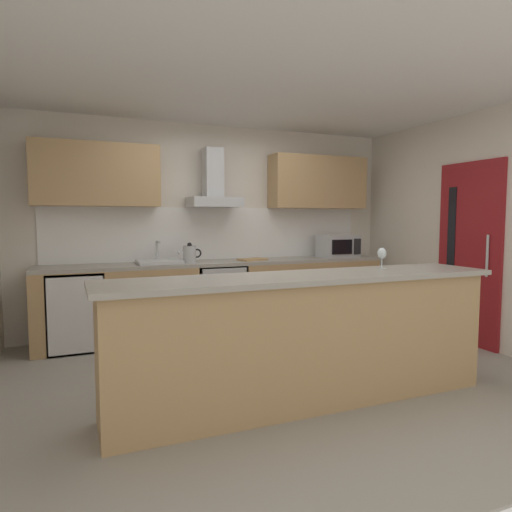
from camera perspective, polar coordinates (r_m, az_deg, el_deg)
name	(u,v)px	position (r m, az deg, el deg)	size (l,w,h in m)	color
ground	(272,370)	(4.40, 2.08, -14.23)	(5.86, 4.59, 0.02)	gray
ceiling	(273,86)	(4.33, 2.19, 20.69)	(5.86, 4.59, 0.02)	white
wall_back	(213,228)	(5.90, -5.44, 3.55)	(5.86, 0.12, 2.60)	silver
wall_right	(472,229)	(5.68, 25.65, 3.06)	(0.12, 4.59, 2.60)	silver
backsplash_tile	(215,233)	(5.83, -5.23, 2.85)	(4.13, 0.02, 0.66)	white
counter_back	(223,297)	(5.62, -4.22, -5.21)	(4.28, 0.60, 0.90)	tan
counter_island	(305,338)	(3.54, 6.27, -10.32)	(3.13, 0.64, 1.00)	tan
upper_cabinets	(218,179)	(5.70, -4.80, 9.66)	(4.22, 0.32, 0.70)	tan
side_door	(469,254)	(5.61, 25.28, 0.27)	(0.08, 0.85, 2.05)	maroon
oven	(218,297)	(5.57, -4.87, -5.20)	(0.60, 0.62, 0.80)	slate
refrigerator	(76,310)	(5.32, -21.82, -6.39)	(0.58, 0.60, 0.85)	white
microwave	(338,246)	(6.21, 10.34, 1.25)	(0.50, 0.38, 0.30)	#B7BABC
sink	(159,261)	(5.35, -12.13, -0.64)	(0.50, 0.40, 0.26)	silver
kettle	(190,254)	(5.37, -8.37, 0.26)	(0.29, 0.15, 0.24)	#B7BABC
range_hood	(214,189)	(5.62, -5.37, 8.47)	(0.62, 0.45, 0.72)	#B7BABC
wine_glass	(382,254)	(3.97, 15.61, 0.22)	(0.08, 0.08, 0.18)	silver
chopping_board	(252,259)	(5.64, -0.46, -0.44)	(0.34, 0.22, 0.02)	tan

